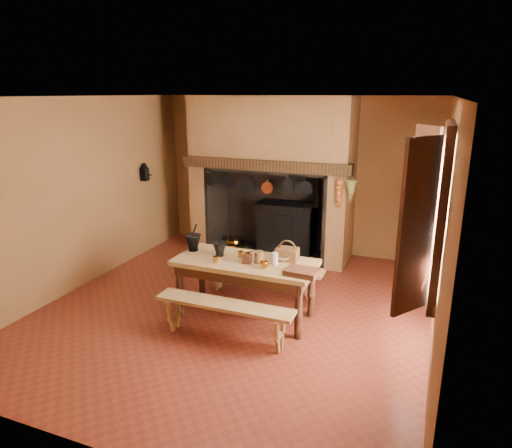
{
  "coord_description": "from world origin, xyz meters",
  "views": [
    {
      "loc": [
        2.34,
        -5.17,
        2.85
      ],
      "look_at": [
        0.19,
        0.3,
        1.15
      ],
      "focal_mm": 32.0,
      "sensor_mm": 36.0,
      "label": 1
    }
  ],
  "objects": [
    {
      "name": "wall_front",
      "position": [
        0.0,
        -2.75,
        1.4
      ],
      "size": [
        5.0,
        0.02,
        2.8
      ],
      "primitive_type": "cube",
      "color": "#96613C",
      "rests_on": "floor"
    },
    {
      "name": "hanging_pans",
      "position": [
        -0.34,
        1.81,
        1.36
      ],
      "size": [
        1.92,
        0.29,
        0.27
      ],
      "color": "black",
      "rests_on": "chimney_breast"
    },
    {
      "name": "bench_back",
      "position": [
        0.21,
        0.51,
        0.37
      ],
      "size": [
        1.75,
        0.31,
        0.49
      ],
      "color": "tan",
      "rests_on": "floor"
    },
    {
      "name": "bench_front",
      "position": [
        0.21,
        -0.77,
        0.36
      ],
      "size": [
        1.7,
        0.3,
        0.48
      ],
      "color": "tan",
      "rests_on": "floor"
    },
    {
      "name": "wooden_tray",
      "position": [
        1.02,
        -0.33,
        0.82
      ],
      "size": [
        0.4,
        0.3,
        0.07
      ],
      "primitive_type": "cube",
      "rotation": [
        0.0,
        0.0,
        -0.07
      ],
      "color": "#391C12",
      "rests_on": "work_table"
    },
    {
      "name": "hearth_pans",
      "position": [
        -1.05,
        2.22,
        0.09
      ],
      "size": [
        0.51,
        0.62,
        0.2
      ],
      "color": "#B07528",
      "rests_on": "floor"
    },
    {
      "name": "wall_right",
      "position": [
        2.5,
        0.0,
        1.4
      ],
      "size": [
        0.02,
        5.5,
        2.8
      ],
      "primitive_type": "cube",
      "color": "#96613C",
      "rests_on": "floor"
    },
    {
      "name": "coffee_grinder",
      "position": [
        0.27,
        -0.2,
        0.85
      ],
      "size": [
        0.15,
        0.12,
        0.17
      ],
      "rotation": [
        0.0,
        0.0,
        0.11
      ],
      "color": "#391C12",
      "rests_on": "work_table"
    },
    {
      "name": "back_wall",
      "position": [
        0.0,
        2.75,
        1.4
      ],
      "size": [
        5.0,
        0.02,
        2.8
      ],
      "primitive_type": "cube",
      "color": "#96613C",
      "rests_on": "floor"
    },
    {
      "name": "brass_mug_a",
      "position": [
        -0.11,
        -0.33,
        0.82
      ],
      "size": [
        0.08,
        0.08,
        0.08
      ],
      "primitive_type": "cylinder",
      "rotation": [
        0.0,
        0.0,
        0.12
      ],
      "color": "#B07528",
      "rests_on": "work_table"
    },
    {
      "name": "brass_cup",
      "position": [
        0.53,
        -0.29,
        0.83
      ],
      "size": [
        0.14,
        0.14,
        0.08
      ],
      "primitive_type": "imported",
      "rotation": [
        0.0,
        0.0,
        -0.39
      ],
      "color": "#B07528",
      "rests_on": "work_table"
    },
    {
      "name": "window",
      "position": [
        2.35,
        -0.4,
        1.7
      ],
      "size": [
        0.39,
        1.75,
        1.76
      ],
      "color": "white",
      "rests_on": "wall_right"
    },
    {
      "name": "mortar_small",
      "position": [
        -0.16,
        -0.1,
        0.89
      ],
      "size": [
        0.18,
        0.18,
        0.31
      ],
      "rotation": [
        0.0,
        0.0,
        -0.03
      ],
      "color": "black",
      "rests_on": "work_table"
    },
    {
      "name": "wall_coffee_mill",
      "position": [
        -2.42,
        1.55,
        1.52
      ],
      "size": [
        0.23,
        0.16,
        0.31
      ],
      "color": "black",
      "rests_on": "wall_left"
    },
    {
      "name": "herb_bunch",
      "position": [
        1.18,
        1.79,
        1.38
      ],
      "size": [
        0.2,
        0.2,
        0.35
      ],
      "primitive_type": "cone",
      "rotation": [
        3.14,
        0.0,
        0.0
      ],
      "color": "#616831",
      "rests_on": "chimney_breast"
    },
    {
      "name": "iron_range",
      "position": [
        -0.04,
        2.45,
        0.48
      ],
      "size": [
        1.12,
        0.55,
        1.6
      ],
      "color": "black",
      "rests_on": "floor"
    },
    {
      "name": "mortar_large",
      "position": [
        -0.59,
        -0.04,
        0.91
      ],
      "size": [
        0.22,
        0.22,
        0.37
      ],
      "rotation": [
        0.0,
        0.0,
        0.38
      ],
      "color": "black",
      "rests_on": "work_table"
    },
    {
      "name": "wicker_basket",
      "position": [
        0.7,
        0.08,
        0.87
      ],
      "size": [
        0.29,
        0.21,
        0.27
      ],
      "rotation": [
        0.0,
        0.0,
        0.04
      ],
      "color": "#462415",
      "rests_on": "work_table"
    },
    {
      "name": "wall_left",
      "position": [
        -2.5,
        0.0,
        1.4
      ],
      "size": [
        0.02,
        5.5,
        2.8
      ],
      "primitive_type": "cube",
      "color": "#96613C",
      "rests_on": "floor"
    },
    {
      "name": "chimney_breast",
      "position": [
        -0.3,
        2.31,
        1.81
      ],
      "size": [
        2.95,
        0.96,
        2.8
      ],
      "color": "#96613C",
      "rests_on": "floor"
    },
    {
      "name": "work_table",
      "position": [
        0.21,
        -0.13,
        0.66
      ],
      "size": [
        1.81,
        0.8,
        0.78
      ],
      "color": "tan",
      "rests_on": "floor"
    },
    {
      "name": "glass_jar",
      "position": [
        0.61,
        -0.13,
        0.86
      ],
      "size": [
        0.09,
        0.09,
        0.15
      ],
      "primitive_type": "cylinder",
      "rotation": [
        0.0,
        0.0,
        0.08
      ],
      "color": "beige",
      "rests_on": "work_table"
    },
    {
      "name": "brass_mug_b",
      "position": [
        0.12,
        -0.05,
        0.82
      ],
      "size": [
        0.09,
        0.09,
        0.08
      ],
      "primitive_type": "cylinder",
      "rotation": [
        0.0,
        0.0,
        -0.35
      ],
      "color": "#B07528",
      "rests_on": "work_table"
    },
    {
      "name": "mixing_bowl",
      "position": [
        0.65,
        0.08,
        0.82
      ],
      "size": [
        0.37,
        0.37,
        0.07
      ],
      "primitive_type": "imported",
      "rotation": [
        0.0,
        0.0,
        -0.31
      ],
      "color": "#C1BC95",
      "rests_on": "work_table"
    },
    {
      "name": "floor",
      "position": [
        0.0,
        0.0,
        0.0
      ],
      "size": [
        5.5,
        5.5,
        0.0
      ],
      "primitive_type": "plane",
      "color": "maroon",
      "rests_on": "ground"
    },
    {
      "name": "ceiling",
      "position": [
        0.0,
        0.0,
        2.8
      ],
      "size": [
        5.5,
        5.5,
        0.0
      ],
      "primitive_type": "plane",
      "rotation": [
        3.14,
        0.0,
        0.0
      ],
      "color": "silver",
      "rests_on": "back_wall"
    },
    {
      "name": "onion_string",
      "position": [
        1.0,
        1.79,
        1.33
      ],
      "size": [
        0.12,
        0.1,
        0.46
      ],
      "primitive_type": null,
      "color": "#AF5E20",
      "rests_on": "chimney_breast"
    },
    {
      "name": "stoneware_crock",
      "position": [
        0.41,
        -0.15,
        0.86
      ],
      "size": [
        0.16,
        0.16,
        0.15
      ],
      "primitive_type": "cylinder",
      "rotation": [
        0.0,
        0.0,
        0.4
      ],
      "color": "brown",
      "rests_on": "work_table"
    }
  ]
}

